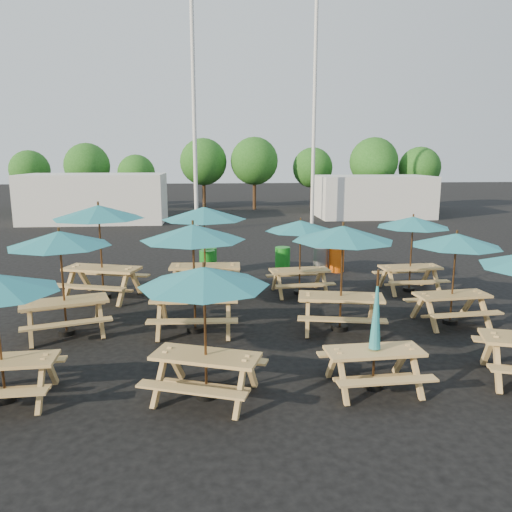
{
  "coord_description": "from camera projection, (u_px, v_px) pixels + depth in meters",
  "views": [
    {
      "loc": [
        -1.19,
        -11.99,
        3.82
      ],
      "look_at": [
        0.0,
        1.5,
        1.1
      ],
      "focal_mm": 35.0,
      "sensor_mm": 36.0,
      "label": 1
    }
  ],
  "objects": [
    {
      "name": "ground",
      "position": [
        261.0,
        310.0,
        12.57
      ],
      "size": [
        120.0,
        120.0,
        0.0
      ],
      "primitive_type": "plane",
      "color": "black",
      "rests_on": "ground"
    },
    {
      "name": "picnic_unit_1",
      "position": [
        60.0,
        244.0,
        10.49
      ],
      "size": [
        2.72,
        2.72,
        2.3
      ],
      "rotation": [
        0.0,
        0.0,
        0.32
      ],
      "color": "tan",
      "rests_on": "ground"
    },
    {
      "name": "picnic_unit_2",
      "position": [
        99.0,
        217.0,
        13.22
      ],
      "size": [
        3.01,
        3.01,
        2.57
      ],
      "rotation": [
        0.0,
        0.0,
        -0.3
      ],
      "color": "tan",
      "rests_on": "ground"
    },
    {
      "name": "picnic_unit_3",
      "position": [
        204.0,
        284.0,
        7.68
      ],
      "size": [
        2.61,
        2.61,
        2.18
      ],
      "rotation": [
        0.0,
        0.0,
        -0.35
      ],
      "color": "tan",
      "rests_on": "ground"
    },
    {
      "name": "picnic_unit_4",
      "position": [
        193.0,
        238.0,
        10.65
      ],
      "size": [
        2.37,
        2.37,
        2.42
      ],
      "rotation": [
        0.0,
        0.0,
        -0.05
      ],
      "color": "tan",
      "rests_on": "ground"
    },
    {
      "name": "picnic_unit_5",
      "position": [
        204.0,
        218.0,
        13.63
      ],
      "size": [
        2.42,
        2.42,
        2.48
      ],
      "rotation": [
        0.0,
        0.0,
        -0.04
      ],
      "color": "tan",
      "rests_on": "ground"
    },
    {
      "name": "picnic_unit_6",
      "position": [
        375.0,
        341.0,
        8.2
      ],
      "size": [
        1.67,
        1.47,
        2.04
      ],
      "rotation": [
        0.0,
        0.0,
        0.05
      ],
      "color": "tan",
      "rests_on": "ground"
    },
    {
      "name": "picnic_unit_7",
      "position": [
        343.0,
        239.0,
        10.76
      ],
      "size": [
        2.62,
        2.62,
        2.37
      ],
      "rotation": [
        0.0,
        0.0,
        -0.2
      ],
      "color": "tan",
      "rests_on": "ground"
    },
    {
      "name": "picnic_unit_8",
      "position": [
        300.0,
        230.0,
        13.73
      ],
      "size": [
        2.16,
        2.16,
        2.11
      ],
      "rotation": [
        0.0,
        0.0,
        0.1
      ],
      "color": "tan",
      "rests_on": "ground"
    },
    {
      "name": "picnic_unit_10",
      "position": [
        456.0,
        245.0,
        11.23
      ],
      "size": [
        2.17,
        2.17,
        2.14
      ],
      "rotation": [
        0.0,
        0.0,
        0.09
      ],
      "color": "tan",
      "rests_on": "ground"
    },
    {
      "name": "picnic_unit_11",
      "position": [
        413.0,
        226.0,
        14.01
      ],
      "size": [
        2.13,
        2.13,
        2.18
      ],
      "rotation": [
        0.0,
        0.0,
        0.05
      ],
      "color": "tan",
      "rests_on": "ground"
    },
    {
      "name": "waste_bin_0",
      "position": [
        207.0,
        263.0,
        16.25
      ],
      "size": [
        0.51,
        0.51,
        0.82
      ],
      "primitive_type": "cylinder",
      "color": "#177F1D",
      "rests_on": "ground"
    },
    {
      "name": "waste_bin_1",
      "position": [
        209.0,
        260.0,
        16.63
      ],
      "size": [
        0.51,
        0.51,
        0.82
      ],
      "primitive_type": "cylinder",
      "color": "#177F1D",
      "rests_on": "ground"
    },
    {
      "name": "waste_bin_2",
      "position": [
        283.0,
        259.0,
        16.81
      ],
      "size": [
        0.51,
        0.51,
        0.82
      ],
      "primitive_type": "cylinder",
      "color": "#177F1D",
      "rests_on": "ground"
    },
    {
      "name": "waste_bin_3",
      "position": [
        321.0,
        260.0,
        16.73
      ],
      "size": [
        0.51,
        0.51,
        0.82
      ],
      "primitive_type": "cylinder",
      "color": "gray",
      "rests_on": "ground"
    },
    {
      "name": "waste_bin_4",
      "position": [
        336.0,
        260.0,
        16.72
      ],
      "size": [
        0.51,
        0.51,
        0.82
      ],
      "primitive_type": "cylinder",
      "color": "#E8570D",
      "rests_on": "ground"
    },
    {
      "name": "mast_0",
      "position": [
        194.0,
        112.0,
        24.88
      ],
      "size": [
        0.2,
        0.2,
        12.0
      ],
      "primitive_type": "cylinder",
      "color": "silver",
      "rests_on": "ground"
    },
    {
      "name": "mast_1",
      "position": [
        314.0,
        116.0,
        27.4
      ],
      "size": [
        0.2,
        0.2,
        12.0
      ],
      "primitive_type": "cylinder",
      "color": "silver",
      "rests_on": "ground"
    },
    {
      "name": "event_tent_0",
      "position": [
        95.0,
        198.0,
        29.18
      ],
      "size": [
        8.0,
        4.0,
        2.8
      ],
      "primitive_type": "cube",
      "color": "silver",
      "rests_on": "ground"
    },
    {
      "name": "event_tent_1",
      "position": [
        373.0,
        196.0,
        31.64
      ],
      "size": [
        7.0,
        4.0,
        2.6
      ],
      "primitive_type": "cube",
      "color": "silver",
      "rests_on": "ground"
    },
    {
      "name": "tree_0",
      "position": [
        30.0,
        170.0,
        35.45
      ],
      "size": [
        2.8,
        2.8,
        4.24
      ],
      "color": "#382314",
      "rests_on": "ground"
    },
    {
      "name": "tree_1",
      "position": [
        87.0,
        166.0,
        34.45
      ],
      "size": [
        3.11,
        3.11,
        4.72
      ],
      "color": "#382314",
      "rests_on": "ground"
    },
    {
      "name": "tree_2",
      "position": [
        136.0,
        174.0,
        34.6
      ],
      "size": [
        2.59,
        2.59,
        3.93
      ],
      "color": "#382314",
      "rests_on": "ground"
    },
    {
      "name": "tree_3",
      "position": [
        203.0,
        162.0,
        35.88
      ],
      "size": [
        3.36,
        3.36,
        5.09
      ],
      "color": "#382314",
      "rests_on": "ground"
    },
    {
      "name": "tree_4",
      "position": [
        254.0,
        161.0,
        35.74
      ],
      "size": [
        3.41,
        3.41,
        5.17
      ],
      "color": "#382314",
      "rests_on": "ground"
    },
    {
      "name": "tree_5",
      "position": [
        312.0,
        168.0,
        36.62
      ],
      "size": [
        2.94,
        2.94,
        4.45
      ],
      "color": "#382314",
      "rests_on": "ground"
    },
    {
      "name": "tree_6",
      "position": [
        374.0,
        162.0,
        35.14
      ],
      "size": [
        3.38,
        3.38,
        5.13
      ],
      "color": "#382314",
      "rests_on": "ground"
    },
    {
      "name": "tree_7",
      "position": [
        420.0,
        168.0,
        35.54
      ],
      "size": [
        2.95,
        2.95,
        4.48
      ],
      "color": "#382314",
      "rests_on": "ground"
    }
  ]
}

